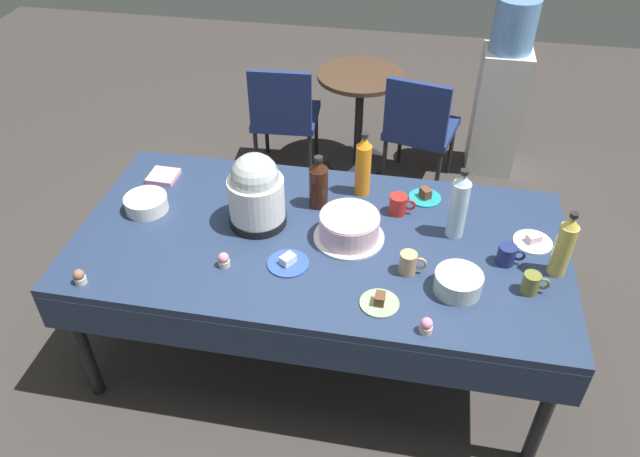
{
  "coord_description": "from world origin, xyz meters",
  "views": [
    {
      "loc": [
        0.38,
        -2.06,
        2.49
      ],
      "look_at": [
        0.0,
        0.0,
        0.8
      ],
      "focal_mm": 34.01,
      "sensor_mm": 36.0,
      "label": 1
    }
  ],
  "objects_px": {
    "maroon_chair_left": "(284,113)",
    "water_cooler": "(501,94)",
    "cupcake_berry": "(319,178)",
    "cupcake_vanilla": "(224,260)",
    "ceramic_snack_bowl": "(146,203)",
    "coffee_mug_red": "(399,205)",
    "glass_salad_bowl": "(458,282)",
    "dessert_plate_sage": "(379,302)",
    "soda_bottle_water": "(459,205)",
    "cupcake_rose": "(426,326)",
    "coffee_mug_tan": "(409,263)",
    "frosted_layer_cake": "(349,227)",
    "maroon_chair_right": "(419,125)",
    "dessert_plate_charcoal": "(248,180)",
    "coffee_mug_navy": "(507,255)",
    "dessert_plate_teal": "(425,196)",
    "soda_bottle_ginger_ale": "(564,246)",
    "soda_bottle_cola": "(319,183)",
    "cupcake_cocoa": "(79,277)",
    "coffee_mug_olive": "(532,283)",
    "potluck_table": "(320,248)",
    "round_cafe_table": "(360,103)",
    "soda_bottle_orange_juice": "(363,166)",
    "slow_cooker": "(256,192)",
    "dessert_plate_cobalt": "(288,262)",
    "dessert_plate_white": "(533,241)"
  },
  "relations": [
    {
      "from": "glass_salad_bowl",
      "to": "dessert_plate_sage",
      "type": "distance_m",
      "value": 0.33
    },
    {
      "from": "slow_cooker",
      "to": "dessert_plate_sage",
      "type": "distance_m",
      "value": 0.76
    },
    {
      "from": "dessert_plate_sage",
      "to": "soda_bottle_orange_juice",
      "type": "bearing_deg",
      "value": 102.64
    },
    {
      "from": "dessert_plate_cobalt",
      "to": "soda_bottle_cola",
      "type": "xyz_separation_m",
      "value": [
        0.05,
        0.44,
        0.11
      ]
    },
    {
      "from": "glass_salad_bowl",
      "to": "cupcake_berry",
      "type": "height_order",
      "value": "glass_salad_bowl"
    },
    {
      "from": "cupcake_berry",
      "to": "cupcake_vanilla",
      "type": "height_order",
      "value": "same"
    },
    {
      "from": "glass_salad_bowl",
      "to": "soda_bottle_cola",
      "type": "bearing_deg",
      "value": 144.6
    },
    {
      "from": "glass_salad_bowl",
      "to": "dessert_plate_charcoal",
      "type": "relative_size",
      "value": 1.24
    },
    {
      "from": "dessert_plate_charcoal",
      "to": "coffee_mug_navy",
      "type": "xyz_separation_m",
      "value": [
        1.25,
        -0.39,
        0.03
      ]
    },
    {
      "from": "soda_bottle_ginger_ale",
      "to": "coffee_mug_red",
      "type": "height_order",
      "value": "soda_bottle_ginger_ale"
    },
    {
      "from": "dessert_plate_sage",
      "to": "soda_bottle_water",
      "type": "bearing_deg",
      "value": 60.32
    },
    {
      "from": "ceramic_snack_bowl",
      "to": "glass_salad_bowl",
      "type": "bearing_deg",
      "value": -11.06
    },
    {
      "from": "cupcake_cocoa",
      "to": "soda_bottle_water",
      "type": "distance_m",
      "value": 1.63
    },
    {
      "from": "cupcake_rose",
      "to": "soda_bottle_water",
      "type": "bearing_deg",
      "value": 80.93
    },
    {
      "from": "slow_cooker",
      "to": "frosted_layer_cake",
      "type": "bearing_deg",
      "value": -5.22
    },
    {
      "from": "soda_bottle_orange_juice",
      "to": "maroon_chair_left",
      "type": "distance_m",
      "value": 1.44
    },
    {
      "from": "cupcake_rose",
      "to": "coffee_mug_olive",
      "type": "height_order",
      "value": "coffee_mug_olive"
    },
    {
      "from": "cupcake_berry",
      "to": "coffee_mug_red",
      "type": "bearing_deg",
      "value": -22.5
    },
    {
      "from": "potluck_table",
      "to": "coffee_mug_navy",
      "type": "bearing_deg",
      "value": -1.63
    },
    {
      "from": "slow_cooker",
      "to": "coffee_mug_navy",
      "type": "bearing_deg",
      "value": -4.08
    },
    {
      "from": "ceramic_snack_bowl",
      "to": "coffee_mug_red",
      "type": "bearing_deg",
      "value": 9.26
    },
    {
      "from": "dessert_plate_sage",
      "to": "ceramic_snack_bowl",
      "type": "bearing_deg",
      "value": 160.03
    },
    {
      "from": "soda_bottle_cola",
      "to": "maroon_chair_right",
      "type": "xyz_separation_m",
      "value": [
        0.43,
        1.34,
        -0.38
      ]
    },
    {
      "from": "soda_bottle_water",
      "to": "soda_bottle_ginger_ale",
      "type": "relative_size",
      "value": 1.1
    },
    {
      "from": "coffee_mug_tan",
      "to": "frosted_layer_cake",
      "type": "bearing_deg",
      "value": 147.79
    },
    {
      "from": "dessert_plate_teal",
      "to": "maroon_chair_left",
      "type": "bearing_deg",
      "value": 129.77
    },
    {
      "from": "ceramic_snack_bowl",
      "to": "coffee_mug_tan",
      "type": "relative_size",
      "value": 1.75
    },
    {
      "from": "cupcake_berry",
      "to": "soda_bottle_cola",
      "type": "height_order",
      "value": "soda_bottle_cola"
    },
    {
      "from": "dessert_plate_sage",
      "to": "coffee_mug_red",
      "type": "height_order",
      "value": "coffee_mug_red"
    },
    {
      "from": "dessert_plate_sage",
      "to": "coffee_mug_red",
      "type": "bearing_deg",
      "value": 87.85
    },
    {
      "from": "dessert_plate_white",
      "to": "dessert_plate_teal",
      "type": "bearing_deg",
      "value": 152.96
    },
    {
      "from": "glass_salad_bowl",
      "to": "coffee_mug_navy",
      "type": "bearing_deg",
      "value": 45.48
    },
    {
      "from": "dessert_plate_teal",
      "to": "cupcake_rose",
      "type": "relative_size",
      "value": 2.34
    },
    {
      "from": "maroon_chair_left",
      "to": "water_cooler",
      "type": "bearing_deg",
      "value": 14.17
    },
    {
      "from": "slow_cooker",
      "to": "coffee_mug_tan",
      "type": "xyz_separation_m",
      "value": [
        0.71,
        -0.21,
        -0.12
      ]
    },
    {
      "from": "frosted_layer_cake",
      "to": "coffee_mug_red",
      "type": "bearing_deg",
      "value": 48.68
    },
    {
      "from": "soda_bottle_cola",
      "to": "maroon_chair_left",
      "type": "bearing_deg",
      "value": 110.22
    },
    {
      "from": "coffee_mug_red",
      "to": "cupcake_berry",
      "type": "bearing_deg",
      "value": 157.5
    },
    {
      "from": "potluck_table",
      "to": "cupcake_vanilla",
      "type": "xyz_separation_m",
      "value": [
        -0.37,
        -0.26,
        0.09
      ]
    },
    {
      "from": "dessert_plate_charcoal",
      "to": "water_cooler",
      "type": "xyz_separation_m",
      "value": [
        1.35,
        1.58,
        -0.17
      ]
    },
    {
      "from": "soda_bottle_orange_juice",
      "to": "dessert_plate_charcoal",
      "type": "bearing_deg",
      "value": -178.75
    },
    {
      "from": "cupcake_berry",
      "to": "coffee_mug_tan",
      "type": "distance_m",
      "value": 0.75
    },
    {
      "from": "frosted_layer_cake",
      "to": "soda_bottle_ginger_ale",
      "type": "distance_m",
      "value": 0.9
    },
    {
      "from": "soda_bottle_cola",
      "to": "round_cafe_table",
      "type": "height_order",
      "value": "soda_bottle_cola"
    },
    {
      "from": "frosted_layer_cake",
      "to": "water_cooler",
      "type": "height_order",
      "value": "water_cooler"
    },
    {
      "from": "soda_bottle_water",
      "to": "coffee_mug_olive",
      "type": "bearing_deg",
      "value": -46.08
    },
    {
      "from": "frosted_layer_cake",
      "to": "maroon_chair_right",
      "type": "height_order",
      "value": "frosted_layer_cake"
    },
    {
      "from": "dessert_plate_sage",
      "to": "water_cooler",
      "type": "distance_m",
      "value": 2.4
    },
    {
      "from": "cupcake_rose",
      "to": "water_cooler",
      "type": "bearing_deg",
      "value": 80.21
    },
    {
      "from": "potluck_table",
      "to": "coffee_mug_navy",
      "type": "relative_size",
      "value": 18.67
    }
  ]
}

